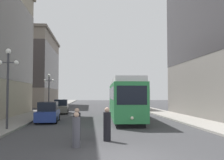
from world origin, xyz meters
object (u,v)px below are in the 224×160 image
object	(u,v)px
pedestrian_crossing_near	(107,125)
pedestrian_crossing_far	(77,125)
parked_car_left_near	(48,113)
parked_car_left_mid	(61,107)
lamp_post_left_far	(49,87)
transit_bus	(134,98)
lamp_post_left_near	(8,76)
streetcar	(125,98)
pedestrian_on_sidewalk	(76,131)

from	to	relation	value
pedestrian_crossing_near	pedestrian_crossing_far	size ratio (longest dim) A/B	1.04
parked_car_left_near	parked_car_left_mid	world-z (taller)	same
pedestrian_crossing_near	lamp_post_left_far	size ratio (longest dim) A/B	0.35
transit_bus	lamp_post_left_far	xyz separation A→B (m)	(-12.90, -6.15, 1.62)
pedestrian_crossing_near	lamp_post_left_near	distance (m)	8.47
pedestrian_crossing_near	lamp_post_left_far	world-z (taller)	lamp_post_left_far
pedestrian_crossing_far	parked_car_left_near	bearing A→B (deg)	-124.21
lamp_post_left_near	lamp_post_left_far	bearing A→B (deg)	90.00
parked_car_left_near	lamp_post_left_far	xyz separation A→B (m)	(-1.90, 13.16, 2.72)
lamp_post_left_far	transit_bus	bearing A→B (deg)	25.50
lamp_post_left_near	streetcar	bearing A→B (deg)	36.86
streetcar	lamp_post_left_near	bearing A→B (deg)	-140.30
streetcar	pedestrian_crossing_near	xyz separation A→B (m)	(-2.43, -11.21, -1.26)
pedestrian_crossing_far	lamp_post_left_far	size ratio (longest dim) A/B	0.34
transit_bus	lamp_post_left_far	world-z (taller)	lamp_post_left_far
streetcar	pedestrian_crossing_far	size ratio (longest dim) A/B	7.52
parked_car_left_mid	pedestrian_crossing_far	bearing A→B (deg)	-84.54
transit_bus	parked_car_left_mid	size ratio (longest dim) A/B	2.48
streetcar	lamp_post_left_far	xyz separation A→B (m)	(-9.01, 12.10, 1.46)
pedestrian_crossing_near	lamp_post_left_far	distance (m)	24.37
parked_car_left_near	pedestrian_crossing_far	xyz separation A→B (m)	(3.03, -9.61, -0.03)
transit_bus	pedestrian_crossing_near	bearing A→B (deg)	-102.61
parked_car_left_near	lamp_post_left_near	size ratio (longest dim) A/B	0.82
parked_car_left_mid	pedestrian_crossing_far	xyz separation A→B (m)	(3.03, -20.64, -0.03)
pedestrian_on_sidewalk	lamp_post_left_near	size ratio (longest dim) A/B	0.30
transit_bus	pedestrian_on_sidewalk	distance (m)	32.02
streetcar	pedestrian_crossing_far	xyz separation A→B (m)	(-4.07, -10.67, -1.29)
streetcar	pedestrian_crossing_far	bearing A→B (deg)	-108.06
parked_car_left_mid	pedestrian_crossing_near	bearing A→B (deg)	-80.46
lamp_post_left_near	pedestrian_crossing_far	bearing A→B (deg)	-38.46
streetcar	parked_car_left_near	xyz separation A→B (m)	(-7.11, -1.06, -1.26)
lamp_post_left_near	lamp_post_left_far	xyz separation A→B (m)	(-0.00, 18.85, -0.21)
streetcar	lamp_post_left_near	world-z (taller)	lamp_post_left_near
pedestrian_crossing_near	parked_car_left_mid	bearing A→B (deg)	-77.31
streetcar	parked_car_left_mid	world-z (taller)	streetcar
pedestrian_crossing_far	pedestrian_on_sidewalk	size ratio (longest dim) A/B	1.05
streetcar	pedestrian_crossing_near	world-z (taller)	streetcar
parked_car_left_near	lamp_post_left_near	xyz separation A→B (m)	(-1.90, -5.69, 2.93)
pedestrian_on_sidewalk	lamp_post_left_near	distance (m)	8.37
streetcar	parked_car_left_near	bearing A→B (deg)	-168.68
transit_bus	lamp_post_left_near	distance (m)	28.20
parked_car_left_mid	lamp_post_left_near	xyz separation A→B (m)	(-1.90, -16.72, 2.93)
lamp_post_left_far	pedestrian_crossing_near	bearing A→B (deg)	-74.25
parked_car_left_near	pedestrian_crossing_far	world-z (taller)	parked_car_left_near
parked_car_left_near	pedestrian_on_sidewalk	size ratio (longest dim) A/B	2.71
parked_car_left_mid	pedestrian_on_sidewalk	world-z (taller)	parked_car_left_mid
pedestrian_crossing_far	lamp_post_left_far	distance (m)	23.46
parked_car_left_mid	pedestrian_on_sidewalk	bearing A→B (deg)	-85.13
parked_car_left_mid	transit_bus	bearing A→B (deg)	34.07
parked_car_left_near	pedestrian_crossing_near	bearing A→B (deg)	-67.26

